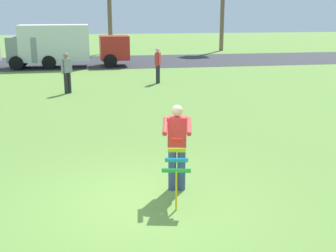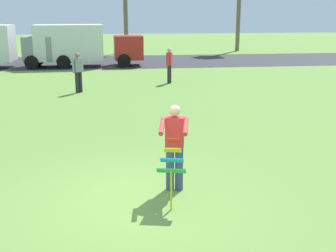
% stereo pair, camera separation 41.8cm
% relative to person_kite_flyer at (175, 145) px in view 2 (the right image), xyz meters
% --- Properties ---
extents(ground_plane, '(120.00, 120.00, 0.00)m').
position_rel_person_kite_flyer_xyz_m(ground_plane, '(-0.69, -0.41, -0.95)').
color(ground_plane, olive).
extents(road_strip, '(120.00, 8.00, 0.01)m').
position_rel_person_kite_flyer_xyz_m(road_strip, '(-0.69, 22.50, -0.95)').
color(road_strip, '#2D2D33').
rests_on(road_strip, ground).
extents(person_kite_flyer, '(0.64, 0.73, 1.73)m').
position_rel_person_kite_flyer_xyz_m(person_kite_flyer, '(0.00, 0.00, 0.00)').
color(person_kite_flyer, '#384772').
rests_on(person_kite_flyer, ground).
extents(kite_held, '(0.53, 0.69, 1.22)m').
position_rel_person_kite_flyer_xyz_m(kite_held, '(-0.15, -0.72, -0.11)').
color(kite_held, red).
rests_on(kite_held, ground).
extents(parked_truck_red_cab, '(6.75, 2.23, 2.62)m').
position_rel_person_kite_flyer_xyz_m(parked_truck_red_cab, '(-2.96, 20.10, 0.46)').
color(parked_truck_red_cab, '#B2231E').
rests_on(parked_truck_red_cab, ground).
extents(person_walker_near, '(0.44, 0.42, 1.73)m').
position_rel_person_kite_flyer_xyz_m(person_walker_near, '(-2.63, 10.97, -0.02)').
color(person_walker_near, '#26262B').
rests_on(person_walker_near, ground).
extents(person_walker_far, '(0.34, 0.54, 1.73)m').
position_rel_person_kite_flyer_xyz_m(person_walker_far, '(1.62, 12.92, -0.02)').
color(person_walker_far, '#26262B').
rests_on(person_walker_far, ground).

